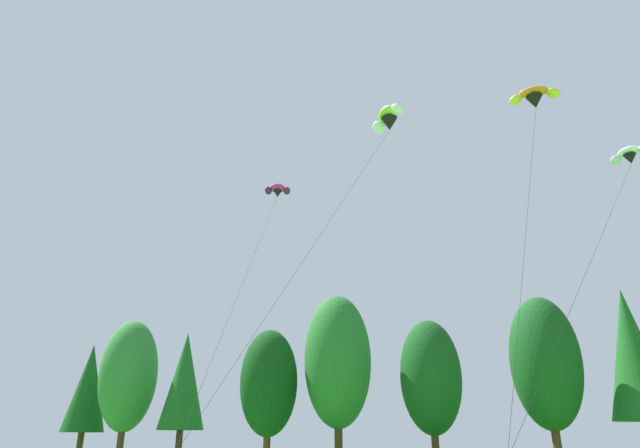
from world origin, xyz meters
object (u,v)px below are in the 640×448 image
parafoil_kite_mid_orange (534,97)px  parafoil_kite_far_magenta (277,191)px  parafoil_kite_high_lime_white (388,119)px  parafoil_kite_low_white (629,155)px

parafoil_kite_mid_orange → parafoil_kite_far_magenta: bearing=152.6°
parafoil_kite_high_lime_white → parafoil_kite_far_magenta: parafoil_kite_far_magenta is taller
parafoil_kite_far_magenta → parafoil_kite_mid_orange: bearing=-27.4°
parafoil_kite_far_magenta → parafoil_kite_high_lime_white: bearing=-47.1°
parafoil_kite_low_white → parafoil_kite_far_magenta: bearing=171.9°
parafoil_kite_high_lime_white → parafoil_kite_mid_orange: bearing=15.0°
parafoil_kite_mid_orange → parafoil_kite_low_white: 8.22m
parafoil_kite_mid_orange → parafoil_kite_low_white: (5.45, 6.03, -1.20)m
parafoil_kite_high_lime_white → parafoil_kite_low_white: 15.24m
parafoil_kite_mid_orange → parafoil_kite_high_lime_white: bearing=-165.0°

